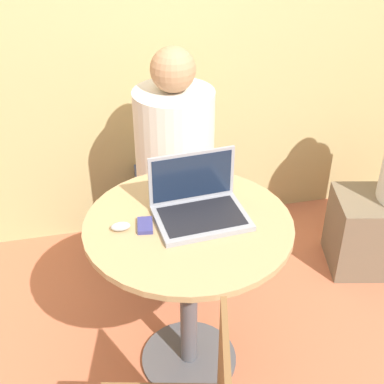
# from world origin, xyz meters

# --- Properties ---
(ground_plane) EXTENTS (12.00, 12.00, 0.00)m
(ground_plane) POSITION_xyz_m (0.00, 0.00, 0.00)
(ground_plane) COLOR #B26042
(back_wall) EXTENTS (7.00, 0.05, 2.60)m
(back_wall) POSITION_xyz_m (0.00, 1.10, 1.30)
(back_wall) COLOR tan
(back_wall) RESTS_ON ground_plane
(round_table) EXTENTS (0.79, 0.79, 0.77)m
(round_table) POSITION_xyz_m (0.00, 0.00, 0.58)
(round_table) COLOR #4C4C51
(round_table) RESTS_ON ground_plane
(laptop) EXTENTS (0.36, 0.27, 0.23)m
(laptop) POSITION_xyz_m (0.05, 0.04, 0.82)
(laptop) COLOR gray
(laptop) RESTS_ON round_table
(cell_phone) EXTENTS (0.07, 0.10, 0.02)m
(cell_phone) POSITION_xyz_m (-0.16, 0.01, 0.78)
(cell_phone) COLOR navy
(cell_phone) RESTS_ON round_table
(computer_mouse) EXTENTS (0.07, 0.04, 0.03)m
(computer_mouse) POSITION_xyz_m (-0.25, 0.01, 0.79)
(computer_mouse) COLOR #B2B2B7
(computer_mouse) RESTS_ON round_table
(person_seated) EXTENTS (0.39, 0.60, 1.23)m
(person_seated) POSITION_xyz_m (0.08, 0.71, 0.51)
(person_seated) COLOR #3D4766
(person_seated) RESTS_ON ground_plane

